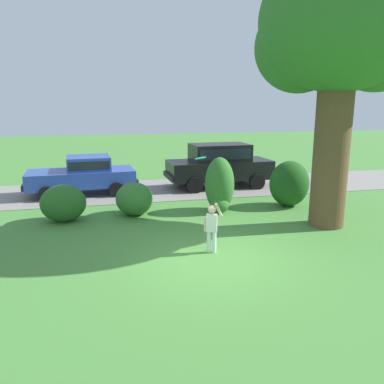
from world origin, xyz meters
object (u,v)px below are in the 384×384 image
at_px(oak_tree_large, 340,34).
at_px(parked_sedan, 84,174).
at_px(parked_suv, 219,163).
at_px(child_thrower, 212,225).
at_px(frisbee, 201,158).

distance_m(oak_tree_large, parked_sedan, 10.53).
xyz_separation_m(parked_suv, child_thrower, (-2.46, -7.41, -0.36)).
bearing_deg(parked_sedan, oak_tree_large, -38.08).
relative_size(oak_tree_large, frisbee, 26.82).
bearing_deg(parked_sedan, child_thrower, -65.62).
relative_size(child_thrower, frisbee, 4.44).
xyz_separation_m(parked_sedan, parked_suv, (5.79, 0.07, 0.23)).
height_order(parked_suv, frisbee, frisbee).
height_order(child_thrower, frisbee, frisbee).
distance_m(child_thrower, frisbee, 1.68).
height_order(oak_tree_large, parked_sedan, oak_tree_large).
bearing_deg(child_thrower, oak_tree_large, 20.34).
xyz_separation_m(oak_tree_large, parked_sedan, (-7.42, 5.82, -4.67)).
distance_m(parked_sedan, parked_suv, 5.79).
xyz_separation_m(parked_sedan, child_thrower, (3.33, -7.34, -0.13)).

